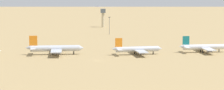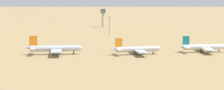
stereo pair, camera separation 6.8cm
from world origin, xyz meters
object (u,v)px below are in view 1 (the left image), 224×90
Objects in this scene: parked_jet_orange_4 at (137,49)px; control_tower at (103,16)px; parked_jet_orange_3 at (54,48)px; parked_jet_teal_5 at (203,47)px; light_pole_east at (109,24)px.

control_tower is at bearing 86.77° from parked_jet_orange_4.
parked_jet_orange_3 is 1.12× the size of parked_jet_teal_5.
parked_jet_orange_4 is at bearing -6.23° from parked_jet_orange_3.
control_tower reaches higher than parked_jet_orange_4.
parked_jet_orange_4 is 1.00× the size of parked_jet_teal_5.
parked_jet_orange_3 is 99.54m from parked_jet_teal_5.
parked_jet_teal_5 is 202.92m from control_tower.
control_tower is at bearing 103.99° from parked_jet_teal_5.
light_pole_east is (-1.62, -76.99, -2.81)m from control_tower.
light_pole_east is at bearing -91.21° from control_tower.
parked_jet_orange_4 is at bearing -89.35° from control_tower.
parked_jet_teal_5 is (99.52, -1.95, -0.45)m from parked_jet_orange_3.
parked_jet_orange_3 is at bearing 179.00° from parked_jet_teal_5.
light_pole_east is at bearing 68.28° from parked_jet_orange_3.
parked_jet_orange_4 is 46.55m from parked_jet_teal_5.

